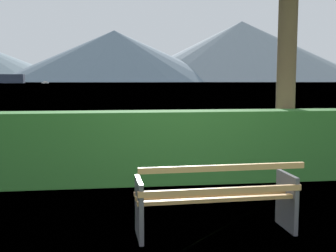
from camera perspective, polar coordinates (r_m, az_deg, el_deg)
ground_plane at (r=5.04m, az=6.39°, el=-14.32°), size 1400.00×1400.00×0.00m
water_surface at (r=313.32m, az=-7.22°, el=5.91°), size 620.00×620.00×0.00m
park_bench at (r=4.85m, az=6.66°, el=-9.80°), size 1.87×0.64×0.87m
hedge_row at (r=7.26m, az=1.76°, el=-2.82°), size 10.84×0.62×1.25m
fishing_boat_near at (r=264.61m, az=-16.49°, el=5.74°), size 3.74×5.46×1.31m
distant_hills at (r=583.16m, az=-3.29°, el=9.74°), size 710.48×363.16×86.28m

